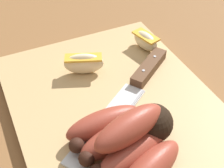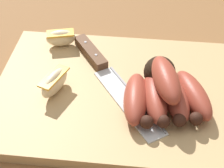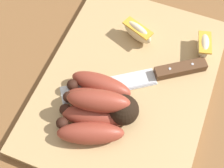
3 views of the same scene
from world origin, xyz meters
TOP-DOWN VIEW (x-y plane):
  - ground_plane at (0.00, 0.00)m, footprint 6.00×6.00m
  - cutting_board at (0.00, 0.01)m, footprint 0.42×0.31m
  - banana_bunch at (0.08, -0.01)m, footprint 0.15×0.14m
  - chefs_knife at (-0.03, 0.06)m, footprint 0.18×0.25m
  - apple_wedge_near at (-0.10, -0.01)m, footprint 0.04×0.07m
  - apple_wedge_middle at (-0.12, 0.12)m, footprint 0.06×0.04m

SIDE VIEW (x-z plane):
  - ground_plane at x=0.00m, z-range 0.00..0.00m
  - cutting_board at x=0.00m, z-range 0.00..0.02m
  - chefs_knife at x=-0.03m, z-range 0.02..0.04m
  - apple_wedge_middle at x=-0.12m, z-range 0.02..0.06m
  - apple_wedge_near at x=-0.10m, z-range 0.02..0.06m
  - banana_bunch at x=0.08m, z-range 0.01..0.08m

